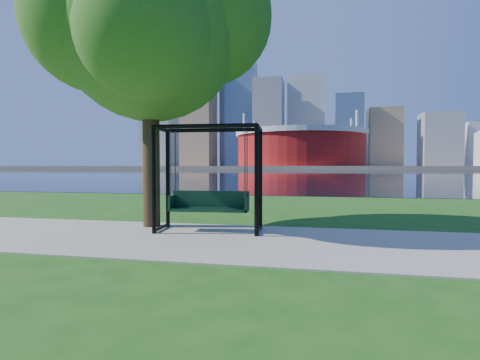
% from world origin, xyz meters
% --- Properties ---
extents(ground, '(900.00, 900.00, 0.00)m').
position_xyz_m(ground, '(0.00, 0.00, 0.00)').
color(ground, '#1E5114').
rests_on(ground, ground).
extents(path, '(120.00, 4.00, 0.03)m').
position_xyz_m(path, '(0.00, -0.50, 0.01)').
color(path, '#9E937F').
rests_on(path, ground).
extents(river, '(900.00, 180.00, 0.02)m').
position_xyz_m(river, '(0.00, 102.00, 0.01)').
color(river, black).
rests_on(river, ground).
extents(far_bank, '(900.00, 228.00, 2.00)m').
position_xyz_m(far_bank, '(0.00, 306.00, 1.00)').
color(far_bank, '#937F60').
rests_on(far_bank, ground).
extents(stadium, '(83.00, 83.00, 32.00)m').
position_xyz_m(stadium, '(-10.00, 235.00, 14.23)').
color(stadium, maroon).
rests_on(stadium, far_bank).
extents(skyline, '(392.00, 66.00, 96.50)m').
position_xyz_m(skyline, '(-4.27, 319.39, 35.89)').
color(skyline, gray).
rests_on(skyline, far_bank).
extents(swing, '(2.59, 1.26, 2.58)m').
position_xyz_m(swing, '(-0.60, 0.48, 1.25)').
color(swing, black).
rests_on(swing, ground).
extents(park_tree, '(6.19, 5.60, 7.69)m').
position_xyz_m(park_tree, '(-2.36, 0.93, 5.34)').
color(park_tree, '#2D2213').
rests_on(park_tree, ground).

